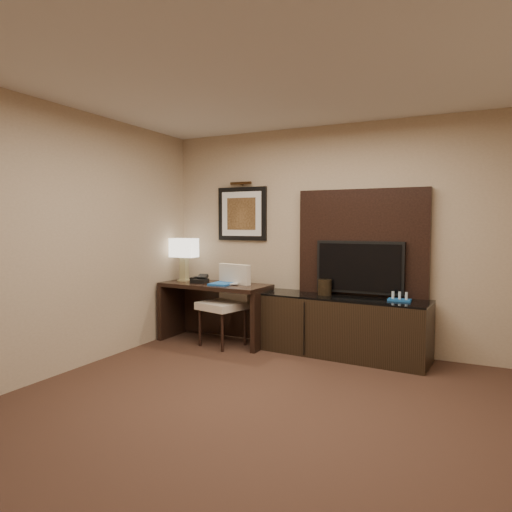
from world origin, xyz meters
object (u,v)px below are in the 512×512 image
Objects in this scene: desk at (215,313)px; minibar_tray at (400,297)px; ice_bucket at (325,287)px; table_lamp at (184,262)px; desk_chair at (222,305)px; tv at (360,267)px; desk_phone at (200,279)px; credenza at (339,326)px.

desk is 2.30m from minibar_tray.
table_lamp is at bearing -177.54° from ice_bucket.
desk_chair is at bearing -174.09° from minibar_tray.
tv is 5.48× the size of ice_bucket.
tv reaches higher than desk_phone.
ice_bucket is at bearing -165.12° from tv.
credenza is at bearing 1.21° from table_lamp.
credenza is at bearing 179.24° from minibar_tray.
desk_chair is 5.22× the size of desk_phone.
tv is 4.17× the size of minibar_tray.
desk_phone reaches higher than credenza.
desk is 5.88× the size of minibar_tray.
desk_chair is at bearing -21.49° from desk_phone.
tv is at bearing 4.57° from table_lamp.
tv is at bearing 0.40° from desk_phone.
tv is 2.04m from desk_phone.
desk is 1.36× the size of desk_chair.
desk_chair is (-1.62, -0.36, -0.50)m from tv.
desk_chair is at bearing -167.28° from tv.
minibar_tray is at bearing 21.35° from desk_chair.
credenza is 1.99× the size of tv.
credenza is 10.06× the size of desk_phone.
desk_chair reaches higher than credenza.
minibar_tray is at bearing -4.39° from desk_phone.
minibar_tray is (2.49, 0.11, -0.08)m from desk_phone.
credenza is 1.89m from desk_phone.
credenza is 0.72m from tv.
desk_phone is (-0.22, -0.02, 0.43)m from desk.
ice_bucket reaches higher than desk_phone.
credenza is 0.77m from minibar_tray.
ice_bucket is 0.86m from minibar_tray.
minibar_tray is (0.66, -0.01, 0.39)m from credenza.
credenza is 8.30× the size of minibar_tray.
desk_chair is at bearing -14.57° from table_lamp.
ice_bucket is (1.42, 0.14, 0.40)m from desk.
credenza is 1.45m from desk_chair.
desk_phone reaches higher than desk.
credenza is (1.61, 0.10, -0.03)m from desk.
ice_bucket reaches higher than desk.
tv is (1.80, 0.24, 0.64)m from desk.
desk is at bearing -172.23° from credenza.
tv is at bearing 40.30° from credenza.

